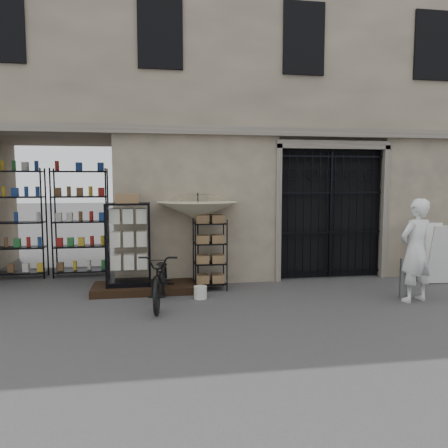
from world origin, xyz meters
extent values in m
plane|color=black|center=(0.00, 0.00, 0.00)|extent=(80.00, 80.00, 0.00)
cube|color=gray|center=(0.00, 4.00, 4.50)|extent=(14.00, 4.00, 9.00)
cube|color=black|center=(-4.50, 2.80, 1.50)|extent=(3.00, 1.70, 3.00)
cube|color=black|center=(-4.55, 3.30, 1.25)|extent=(2.70, 0.50, 2.50)
cube|color=black|center=(1.75, 2.28, 1.50)|extent=(2.50, 0.06, 3.00)
cube|color=black|center=(1.75, 2.12, 1.45)|extent=(0.05, 0.05, 2.80)
cube|color=black|center=(-2.40, 1.55, 0.07)|extent=(2.00, 0.90, 0.15)
cube|color=black|center=(-2.68, 1.54, 0.20)|extent=(0.89, 0.64, 0.09)
cube|color=silver|center=(-2.64, 1.29, 0.96)|extent=(0.75, 0.15, 1.52)
cube|color=silver|center=(-2.68, 1.54, 0.87)|extent=(0.74, 0.48, 1.27)
cube|color=olive|center=(-2.68, 1.54, 1.82)|extent=(0.51, 0.42, 0.18)
cube|color=black|center=(-1.07, 1.53, 0.72)|extent=(0.70, 0.56, 1.44)
cube|color=olive|center=(-1.07, 1.53, 0.68)|extent=(0.60, 0.45, 1.08)
cylinder|color=black|center=(-1.29, 1.71, 0.98)|extent=(0.03, 0.03, 1.97)
imported|color=beige|center=(-1.29, 1.71, 1.70)|extent=(1.48, 1.51, 1.32)
cylinder|color=beige|center=(-1.34, 0.85, 0.12)|extent=(0.25, 0.25, 0.24)
imported|color=black|center=(-2.07, 0.54, 0.00)|extent=(0.75, 1.04, 1.84)
cylinder|color=slate|center=(2.45, 0.29, 0.38)|extent=(0.18, 0.18, 0.75)
imported|color=silver|center=(2.52, 0.05, 0.00)|extent=(1.19, 2.01, 0.45)
cube|color=silver|center=(3.83, 1.08, 0.65)|extent=(0.61, 0.33, 1.26)
cube|color=silver|center=(3.85, 1.47, 0.65)|extent=(0.61, 0.33, 1.26)
camera|label=1|loc=(-2.20, -7.15, 2.19)|focal=35.00mm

